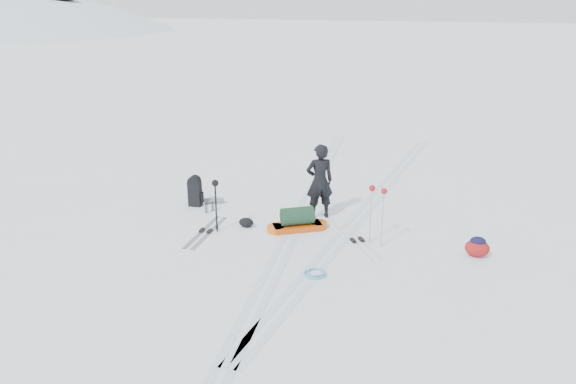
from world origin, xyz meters
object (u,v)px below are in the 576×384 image
(skier, at_px, (320,181))
(ski_poles_black, at_px, (215,189))
(pulk_sled, at_px, (297,221))
(expedition_rucksack, at_px, (197,192))

(skier, height_order, ski_poles_black, skier)
(pulk_sled, height_order, expedition_rucksack, expedition_rucksack)
(skier, distance_m, ski_poles_black, 2.46)
(skier, height_order, expedition_rucksack, skier)
(pulk_sled, bearing_deg, skier, 41.70)
(expedition_rucksack, xyz_separation_m, ski_poles_black, (1.09, -1.38, 0.63))
(skier, xyz_separation_m, ski_poles_black, (-1.99, -1.45, 0.10))
(expedition_rucksack, bearing_deg, ski_poles_black, -55.26)
(skier, relative_size, pulk_sled, 1.27)
(skier, relative_size, expedition_rucksack, 2.26)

